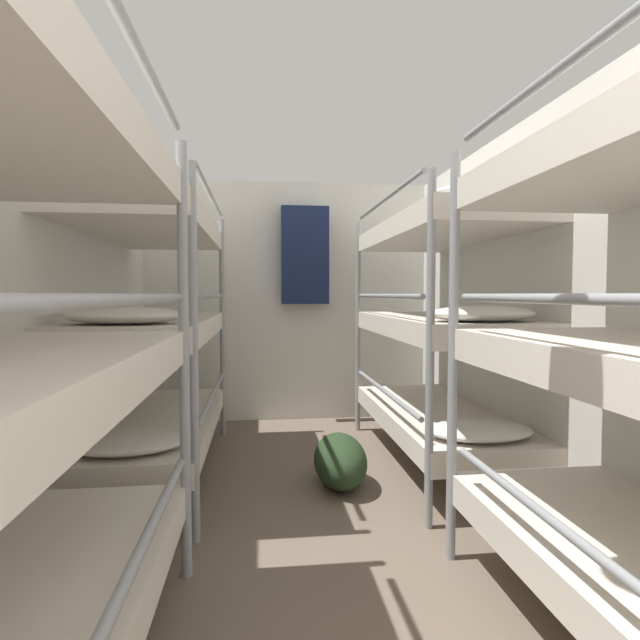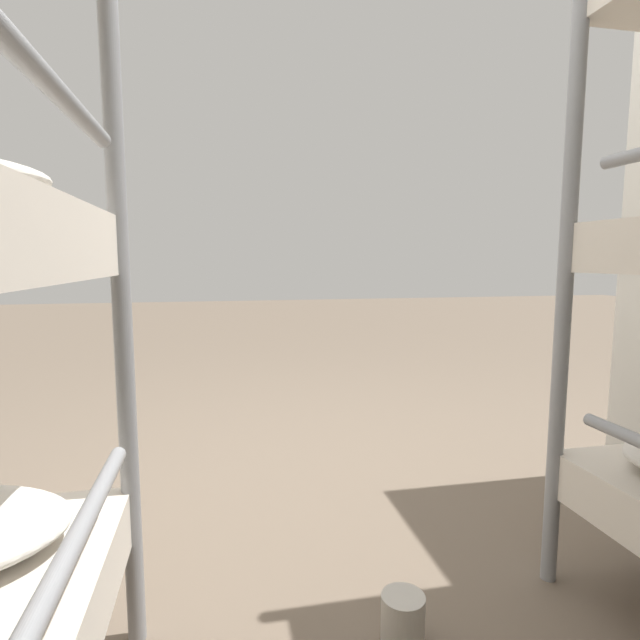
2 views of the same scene
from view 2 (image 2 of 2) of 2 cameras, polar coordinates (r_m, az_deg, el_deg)
The scene contains 2 objects.
ground_plane at distance 2.07m, azimuth -0.13°, elevation -20.50°, with size 20.00×20.00×0.00m, color #6B5B4C.
tin_can at distance 1.46m, azimuth 9.45°, elevation -30.62°, with size 0.11×0.11×0.12m.
Camera 2 is at (0.37, 1.80, 0.95)m, focal length 28.00 mm.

